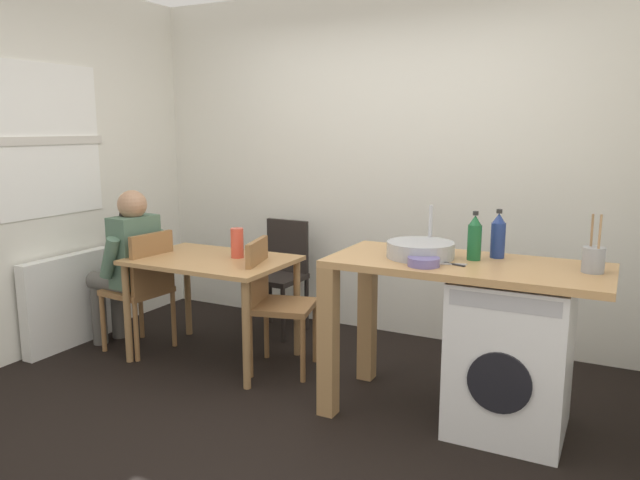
# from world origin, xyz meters

# --- Properties ---
(ground_plane) EXTENTS (5.46, 5.46, 0.00)m
(ground_plane) POSITION_xyz_m (0.00, 0.00, 0.00)
(ground_plane) COLOR black
(wall_back) EXTENTS (4.60, 0.10, 2.70)m
(wall_back) POSITION_xyz_m (0.00, 1.75, 1.35)
(wall_back) COLOR silver
(wall_back) RESTS_ON ground_plane
(wall_window_side) EXTENTS (0.12, 3.80, 2.70)m
(wall_window_side) POSITION_xyz_m (-2.15, 0.00, 1.35)
(wall_window_side) COLOR silver
(wall_window_side) RESTS_ON ground_plane
(radiator) EXTENTS (0.10, 0.80, 0.70)m
(radiator) POSITION_xyz_m (-2.02, 0.30, 0.35)
(radiator) COLOR white
(radiator) RESTS_ON ground_plane
(dining_table) EXTENTS (1.10, 0.76, 0.74)m
(dining_table) POSITION_xyz_m (-0.88, 0.58, 0.64)
(dining_table) COLOR tan
(dining_table) RESTS_ON ground_plane
(chair_person_seat) EXTENTS (0.44, 0.44, 0.90)m
(chair_person_seat) POSITION_xyz_m (-1.43, 0.47, 0.51)
(chair_person_seat) COLOR olive
(chair_person_seat) RESTS_ON ground_plane
(chair_opposite) EXTENTS (0.49, 0.49, 0.90)m
(chair_opposite) POSITION_xyz_m (-0.40, 0.61, 0.51)
(chair_opposite) COLOR olive
(chair_opposite) RESTS_ON ground_plane
(chair_spare_by_wall) EXTENTS (0.41, 0.41, 0.90)m
(chair_spare_by_wall) POSITION_xyz_m (-0.78, 1.35, 0.51)
(chair_spare_by_wall) COLOR black
(chair_spare_by_wall) RESTS_ON ground_plane
(seated_person) EXTENTS (0.52, 0.53, 1.20)m
(seated_person) POSITION_xyz_m (-1.59, 0.49, 0.67)
(seated_person) COLOR #595651
(seated_person) RESTS_ON ground_plane
(kitchen_counter) EXTENTS (1.50, 0.68, 0.92)m
(kitchen_counter) POSITION_xyz_m (0.72, 0.46, 0.76)
(kitchen_counter) COLOR tan
(kitchen_counter) RESTS_ON ground_plane
(washing_machine) EXTENTS (0.60, 0.61, 0.86)m
(washing_machine) POSITION_xyz_m (1.20, 0.45, 0.43)
(washing_machine) COLOR white
(washing_machine) RESTS_ON ground_plane
(sink_basin) EXTENTS (0.38, 0.38, 0.09)m
(sink_basin) POSITION_xyz_m (0.67, 0.46, 0.97)
(sink_basin) COLOR #9EA0A5
(sink_basin) RESTS_ON kitchen_counter
(tap) EXTENTS (0.02, 0.02, 0.28)m
(tap) POSITION_xyz_m (0.67, 0.64, 1.06)
(tap) COLOR #B2B2B7
(tap) RESTS_ON kitchen_counter
(bottle_tall_green) EXTENTS (0.08, 0.08, 0.27)m
(bottle_tall_green) POSITION_xyz_m (0.96, 0.53, 1.04)
(bottle_tall_green) COLOR #19592D
(bottle_tall_green) RESTS_ON kitchen_counter
(bottle_squat_brown) EXTENTS (0.08, 0.08, 0.28)m
(bottle_squat_brown) POSITION_xyz_m (1.06, 0.65, 1.04)
(bottle_squat_brown) COLOR navy
(bottle_squat_brown) RESTS_ON kitchen_counter
(mixing_bowl) EXTENTS (0.17, 0.17, 0.05)m
(mixing_bowl) POSITION_xyz_m (0.76, 0.26, 0.95)
(mixing_bowl) COLOR slate
(mixing_bowl) RESTS_ON kitchen_counter
(utensil_crock) EXTENTS (0.11, 0.11, 0.30)m
(utensil_crock) POSITION_xyz_m (1.57, 0.51, 0.99)
(utensil_crock) COLOR gray
(utensil_crock) RESTS_ON kitchen_counter
(vase) EXTENTS (0.09, 0.09, 0.21)m
(vase) POSITION_xyz_m (-0.73, 0.68, 0.84)
(vase) COLOR #D84C38
(vase) RESTS_ON dining_table
(scissors) EXTENTS (0.15, 0.06, 0.01)m
(scissors) POSITION_xyz_m (0.89, 0.36, 0.92)
(scissors) COLOR #B2B2B7
(scissors) RESTS_ON kitchen_counter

